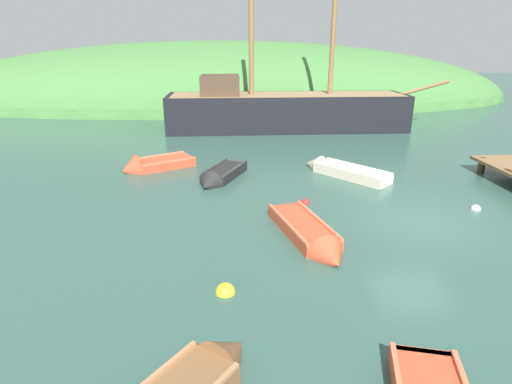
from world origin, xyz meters
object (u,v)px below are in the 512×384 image
at_px(rowboat_center, 220,177).
at_px(rowboat_near_dock, 340,172).
at_px(buoy_yellow, 225,292).
at_px(buoy_white, 476,209).
at_px(rowboat_outer_left, 153,166).
at_px(rowboat_far, 311,237).
at_px(buoy_red, 305,203).
at_px(sailing_ship, 284,116).

distance_m(rowboat_center, rowboat_near_dock, 4.78).
bearing_deg(rowboat_near_dock, buoy_yellow, 111.03).
height_order(rowboat_center, buoy_white, rowboat_center).
bearing_deg(rowboat_outer_left, rowboat_center, 119.78).
distance_m(rowboat_outer_left, buoy_yellow, 9.80).
relative_size(rowboat_center, rowboat_far, 0.84).
bearing_deg(rowboat_center, rowboat_outer_left, -96.26).
bearing_deg(rowboat_center, buoy_white, 90.50).
bearing_deg(rowboat_center, buoy_yellow, 25.78).
distance_m(rowboat_center, buoy_red, 3.87).
bearing_deg(buoy_red, rowboat_outer_left, 142.15).
bearing_deg(buoy_red, sailing_ship, 85.33).
bearing_deg(buoy_yellow, rowboat_far, 44.86).
bearing_deg(rowboat_far, buoy_red, 158.95).
relative_size(rowboat_center, buoy_white, 10.22).
bearing_deg(rowboat_center, sailing_ship, -177.12).
relative_size(rowboat_far, buoy_yellow, 8.66).
xyz_separation_m(rowboat_outer_left, buoy_white, (10.87, -5.28, -0.12)).
xyz_separation_m(rowboat_near_dock, rowboat_outer_left, (-7.57, 1.37, -0.01)).
height_order(sailing_ship, rowboat_outer_left, sailing_ship).
xyz_separation_m(rowboat_outer_left, buoy_red, (5.60, -4.35, -0.12)).
distance_m(rowboat_center, buoy_yellow, 7.68).
height_order(sailing_ship, rowboat_center, sailing_ship).
relative_size(sailing_ship, rowboat_far, 4.56).
bearing_deg(rowboat_near_dock, rowboat_outer_left, 40.77).
relative_size(rowboat_near_dock, buoy_yellow, 8.35).
distance_m(rowboat_outer_left, buoy_red, 7.09).
distance_m(rowboat_far, buoy_red, 2.77).
height_order(rowboat_outer_left, buoy_white, rowboat_outer_left).
distance_m(buoy_red, buoy_yellow, 5.65).
relative_size(rowboat_near_dock, buoy_white, 11.70).
relative_size(rowboat_near_dock, buoy_red, 11.86).
relative_size(rowboat_far, buoy_white, 12.13).
xyz_separation_m(rowboat_far, buoy_yellow, (-2.27, -2.25, -0.11)).
distance_m(sailing_ship, rowboat_center, 10.28).
bearing_deg(buoy_red, buoy_white, -10.02).
height_order(rowboat_near_dock, buoy_yellow, rowboat_near_dock).
bearing_deg(buoy_red, rowboat_center, 136.27).
relative_size(rowboat_near_dock, rowboat_outer_left, 1.11).
distance_m(rowboat_far, buoy_white, 5.93).
relative_size(rowboat_far, buoy_red, 12.30).
relative_size(rowboat_near_dock, rowboat_far, 0.96).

